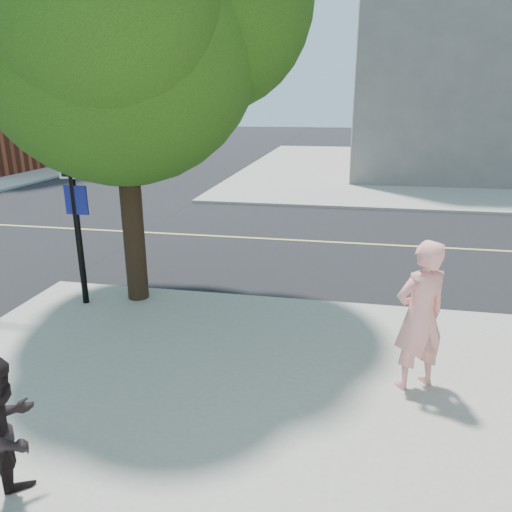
# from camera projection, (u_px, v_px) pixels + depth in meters

# --- Properties ---
(ground) EXTENTS (140.00, 140.00, 0.00)m
(ground) POSITION_uv_depth(u_px,v_px,m) (104.00, 290.00, 10.06)
(ground) COLOR black
(ground) RESTS_ON ground
(road_ew) EXTENTS (140.00, 9.00, 0.01)m
(road_ew) POSITION_uv_depth(u_px,v_px,m) (177.00, 234.00, 14.27)
(road_ew) COLOR black
(road_ew) RESTS_ON ground
(sidewalk_ne) EXTENTS (29.00, 25.00, 0.12)m
(sidewalk_ne) POSITION_uv_depth(u_px,v_px,m) (499.00, 169.00, 27.73)
(sidewalk_ne) COLOR #9E9D8D
(sidewalk_ne) RESTS_ON ground
(man_on_phone) EXTENTS (0.89, 0.79, 2.04)m
(man_on_phone) POSITION_uv_depth(u_px,v_px,m) (420.00, 316.00, 6.15)
(man_on_phone) COLOR pink
(man_on_phone) RESTS_ON sidewalk_se
(pedestrian) EXTENTS (0.61, 0.77, 1.54)m
(pedestrian) POSITION_uv_depth(u_px,v_px,m) (6.00, 432.00, 4.37)
(pedestrian) COLOR black
(pedestrian) RESTS_ON sidewalk_se
(street_tree) EXTENTS (6.08, 5.53, 8.07)m
(street_tree) POSITION_uv_depth(u_px,v_px,m) (123.00, 1.00, 7.77)
(street_tree) COLOR black
(street_tree) RESTS_ON sidewalk_se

